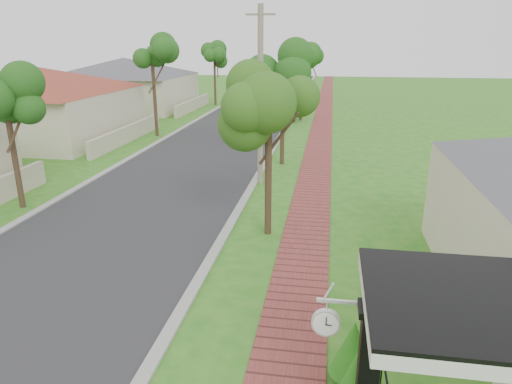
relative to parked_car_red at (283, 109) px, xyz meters
The scene contains 14 objects.
ground 30.54m from the parked_car_red, 90.08° to the right, with size 160.00×160.00×0.00m, color #27731B.
road 10.99m from the parked_car_red, 106.10° to the right, with size 7.00×120.00×0.02m, color #28282B.
kerb_right 10.58m from the parked_car_red, 86.69° to the right, with size 0.30×120.00×0.10m, color #9E9E99.
kerb_left 12.50m from the parked_car_red, 122.43° to the right, with size 0.30×120.00×0.10m, color #9E9E99.
sidewalk 11.04m from the parked_car_red, 73.05° to the right, with size 1.50×120.00×0.03m, color brown.
picket_fence 30.92m from the parked_car_red, 80.96° to the right, with size 0.03×8.02×1.00m.
street_trees 6.01m from the parked_car_red, 128.32° to the right, with size 10.70×37.65×5.89m.
far_house_red 18.40m from the parked_car_red, 144.94° to the right, with size 15.56×15.56×4.60m.
far_house_grey 15.48m from the parked_car_red, 166.99° to the left, with size 15.56×15.56×4.60m.
parked_car_red is the anchor object (origin of this frame).
parked_car_white 4.12m from the parked_car_red, 104.63° to the right, with size 1.73×4.96×1.63m, color silver.
near_tree 23.84m from the parked_car_red, 85.22° to the right, with size 1.99×1.99×5.11m.
utility_pole 18.24m from the parked_car_red, 87.26° to the right, with size 1.20×0.24×7.39m.
station_clock 31.40m from the parked_car_red, 82.87° to the right, with size 0.80×0.13×0.63m.
Camera 1 is at (3.83, -6.60, 5.94)m, focal length 32.00 mm.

